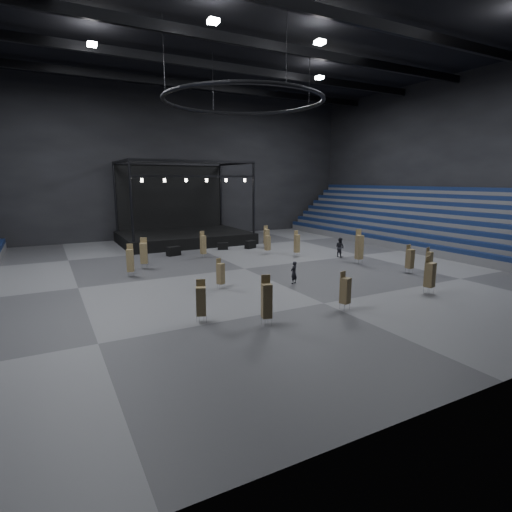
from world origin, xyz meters
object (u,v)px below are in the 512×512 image
chair_stack_12 (266,236)px  crew_member (340,247)px  stage (182,229)px  man_center (294,273)px  chair_stack_10 (430,274)px  chair_stack_11 (410,258)px  flight_case_left (173,251)px  chair_stack_0 (267,243)px  chair_stack_2 (267,300)px  chair_stack_5 (203,244)px  flight_case_mid (223,246)px  chair_stack_3 (201,300)px  chair_stack_6 (429,260)px  chair_stack_1 (144,253)px  flight_case_right (250,244)px  chair_stack_7 (220,273)px  chair_stack_9 (359,247)px  chair_stack_8 (130,260)px  chair_stack_13 (345,290)px  chair_stack_4 (297,243)px

chair_stack_12 → crew_member: bearing=-64.3°
stage → crew_member: bearing=-57.3°
chair_stack_12 → man_center: size_ratio=1.49×
chair_stack_10 → chair_stack_11: 5.68m
flight_case_left → chair_stack_0: 9.09m
chair_stack_2 → chair_stack_5: (3.46, 18.01, -0.04)m
flight_case_left → flight_case_mid: flight_case_left is taller
chair_stack_3 → man_center: bearing=48.5°
chair_stack_6 → crew_member: 8.69m
chair_stack_6 → chair_stack_10: 6.05m
flight_case_mid → chair_stack_1: chair_stack_1 is taller
flight_case_right → chair_stack_10: (2.20, -20.53, 0.86)m
stage → chair_stack_3: (-7.49, -26.36, -0.27)m
stage → chair_stack_7: 21.31m
chair_stack_5 → crew_member: bearing=-30.4°
chair_stack_5 → man_center: (2.22, -11.87, -0.48)m
chair_stack_2 → flight_case_right: bearing=79.3°
crew_member → chair_stack_9: bearing=160.2°
chair_stack_0 → chair_stack_2: size_ratio=0.84×
chair_stack_0 → chair_stack_9: 9.07m
flight_case_left → man_center: size_ratio=0.82×
chair_stack_6 → chair_stack_8: (-20.59, 9.81, 0.22)m
flight_case_mid → chair_stack_1: bearing=-149.9°
chair_stack_0 → chair_stack_13: size_ratio=0.97×
chair_stack_8 → man_center: (9.65, -7.49, -0.48)m
chair_stack_3 → chair_stack_9: size_ratio=0.74×
flight_case_mid → chair_stack_5: (-3.35, -3.18, 0.91)m
man_center → chair_stack_8: bearing=-60.3°
chair_stack_13 → chair_stack_7: bearing=103.3°
stage → flight_case_right: bearing=-57.1°
flight_case_mid → flight_case_left: bearing=-171.1°
chair_stack_1 → chair_stack_3: chair_stack_1 is taller
chair_stack_10 → flight_case_mid: bearing=92.0°
flight_case_mid → chair_stack_11: 18.72m
chair_stack_0 → chair_stack_5: (-6.21, 1.17, 0.15)m
chair_stack_4 → crew_member: bearing=-33.6°
flight_case_right → chair_stack_12: size_ratio=0.52×
chair_stack_3 → chair_stack_5: (6.21, 16.14, 0.09)m
chair_stack_7 → crew_member: bearing=-3.7°
stage → flight_case_left: size_ratio=10.78×
stage → chair_stack_5: 10.30m
flight_case_right → chair_stack_10: 20.67m
chair_stack_5 → chair_stack_6: bearing=-51.3°
chair_stack_6 → chair_stack_8: bearing=145.0°
flight_case_right → chair_stack_9: (4.55, -11.51, 1.12)m
chair_stack_10 → chair_stack_1: bearing=120.8°
chair_stack_6 → chair_stack_7: bearing=158.1°
flight_case_mid → chair_stack_7: (-6.17, -13.87, 0.72)m
chair_stack_6 → crew_member: size_ratio=1.11×
chair_stack_2 → chair_stack_3: size_ratio=1.14×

